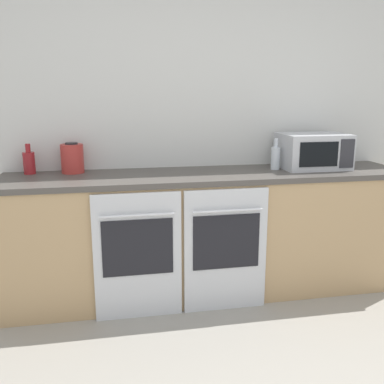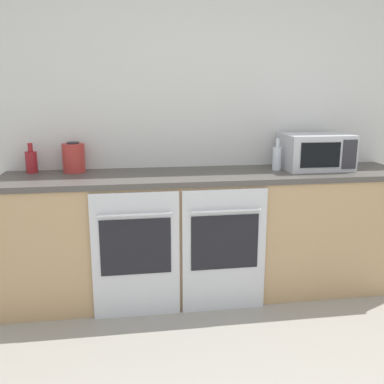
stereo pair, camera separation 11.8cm
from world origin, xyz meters
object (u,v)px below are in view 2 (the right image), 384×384
object	(u,v)px
bottle_clear	(277,158)
kettle	(74,158)
oven_right	(224,250)
bottle_red	(31,161)
oven_left	(136,255)
microwave	(315,151)

from	to	relation	value
bottle_clear	kettle	distance (m)	1.54
oven_right	bottle_clear	bearing A→B (deg)	37.31
bottle_red	kettle	xyz separation A→B (m)	(0.31, -0.01, 0.02)
oven_left	bottle_red	xyz separation A→B (m)	(-0.74, 0.53, 0.58)
microwave	kettle	bearing A→B (deg)	175.76
microwave	oven_right	bearing A→B (deg)	-154.50
kettle	oven_right	bearing A→B (deg)	-26.47
oven_right	kettle	distance (m)	1.31
bottle_red	kettle	world-z (taller)	kettle
oven_left	kettle	size ratio (longest dim) A/B	3.92
oven_right	kettle	xyz separation A→B (m)	(-1.04, 0.52, 0.60)
oven_left	bottle_red	bearing A→B (deg)	144.28
oven_left	microwave	world-z (taller)	microwave
bottle_red	kettle	size ratio (longest dim) A/B	0.98
oven_left	bottle_clear	world-z (taller)	bottle_clear
microwave	bottle_clear	distance (m)	0.31
oven_right	kettle	world-z (taller)	kettle
oven_left	bottle_clear	xyz separation A→B (m)	(1.10, 0.37, 0.58)
oven_left	oven_right	xyz separation A→B (m)	(0.61, 0.00, 0.00)
oven_left	bottle_clear	distance (m)	1.30
microwave	oven_left	bearing A→B (deg)	-164.85
oven_right	bottle_red	xyz separation A→B (m)	(-1.35, 0.53, 0.58)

